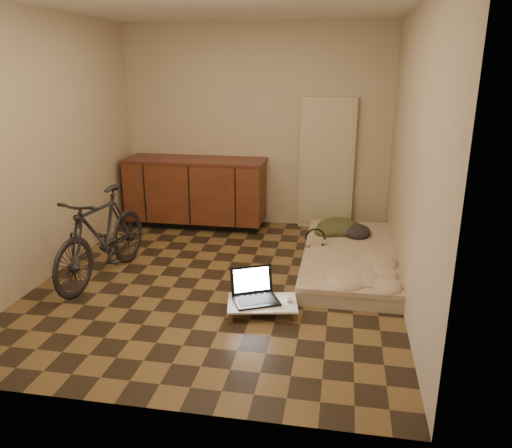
% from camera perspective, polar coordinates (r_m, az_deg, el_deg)
% --- Properties ---
extents(room_shell, '(3.50, 4.00, 2.60)m').
position_cam_1_polar(room_shell, '(4.72, -4.36, 8.13)').
color(room_shell, brown).
rests_on(room_shell, ground).
extents(cabinets, '(1.84, 0.62, 0.91)m').
position_cam_1_polar(cabinets, '(6.70, -6.86, 3.68)').
color(cabinets, black).
rests_on(cabinets, ground).
extents(appliance_panel, '(0.70, 0.10, 1.70)m').
position_cam_1_polar(appliance_panel, '(6.57, 8.09, 6.78)').
color(appliance_panel, beige).
rests_on(appliance_panel, ground).
extents(bicycle, '(0.66, 1.60, 1.01)m').
position_cam_1_polar(bicycle, '(5.20, -17.27, -0.79)').
color(bicycle, black).
rests_on(bicycle, ground).
extents(futon, '(1.01, 2.11, 0.18)m').
position_cam_1_polar(futon, '(5.50, 10.84, -3.84)').
color(futon, '#BAAA95').
rests_on(futon, ground).
extents(clothing_pile, '(0.57, 0.48, 0.23)m').
position_cam_1_polar(clothing_pile, '(5.98, 10.04, 0.09)').
color(clothing_pile, '#393B22').
rests_on(clothing_pile, futon).
extents(headphones, '(0.32, 0.31, 0.17)m').
position_cam_1_polar(headphones, '(5.51, 6.80, -1.60)').
color(headphones, black).
rests_on(headphones, futon).
extents(lap_desk, '(0.67, 0.50, 0.10)m').
position_cam_1_polar(lap_desk, '(4.43, 0.72, -9.05)').
color(lap_desk, brown).
rests_on(lap_desk, ground).
extents(laptop, '(0.49, 0.47, 0.26)m').
position_cam_1_polar(laptop, '(4.45, -0.15, -7.97)').
color(laptop, black).
rests_on(laptop, lap_desk).
extents(mouse, '(0.08, 0.10, 0.03)m').
position_cam_1_polar(mouse, '(4.44, 3.68, -8.61)').
color(mouse, silver).
rests_on(mouse, lap_desk).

